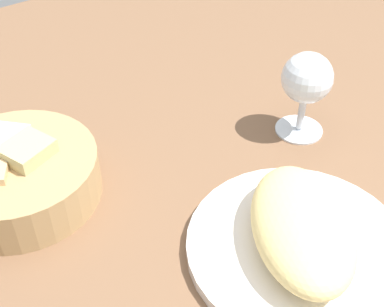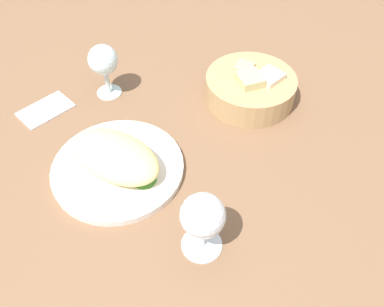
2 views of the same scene
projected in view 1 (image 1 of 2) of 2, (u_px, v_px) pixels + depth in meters
The scene contains 6 objects.
ground_plane at pixel (242, 208), 65.92cm from camera, with size 140.00×140.00×2.00cm, color brown.
plate at pixel (300, 246), 59.17cm from camera, with size 24.84×24.84×1.40cm, color white.
omelette at pixel (304, 225), 56.96cm from camera, with size 18.48×10.78×5.41cm, color #F2D989.
lettuce_garnish at pixel (287, 199), 62.93cm from camera, with size 4.63×4.63×1.18cm, color #438D32.
bread_basket at pixel (17, 175), 64.54cm from camera, with size 19.74×19.74×7.58cm.
wine_glass_near at pixel (306, 82), 70.89cm from camera, with size 6.95×6.95×12.32cm.
Camera 1 is at (-33.41, 31.88, 46.94)cm, focal length 49.89 mm.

